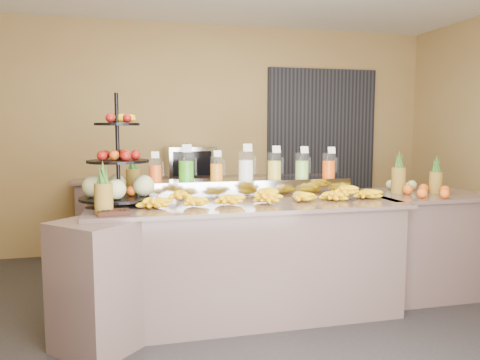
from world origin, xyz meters
name	(u,v)px	position (x,y,z in m)	size (l,w,h in m)	color
ground	(255,326)	(0.00, 0.00, 0.00)	(6.00, 6.00, 0.00)	black
room_envelope	(253,89)	(0.19, 0.79, 1.88)	(6.04, 5.02, 2.82)	olive
buffet_counter	(233,259)	(-0.12, 0.26, 0.47)	(2.75, 1.25, 0.93)	gray
right_counter	(419,242)	(1.70, 0.40, 0.47)	(1.08, 0.88, 0.93)	gray
back_ledge	(206,215)	(0.00, 2.25, 0.47)	(3.10, 0.55, 0.93)	gray
pitcher_tray	(246,188)	(0.07, 0.58, 1.01)	(1.85, 0.30, 0.15)	gray
juice_pitcher_orange_a	(155,171)	(-0.71, 0.58, 1.17)	(0.11, 0.11, 0.26)	silver
juice_pitcher_green	(186,168)	(-0.45, 0.58, 1.19)	(0.13, 0.14, 0.32)	silver
juice_pitcher_orange_b	(217,170)	(-0.19, 0.58, 1.17)	(0.11, 0.11, 0.27)	silver
juice_pitcher_milk	(246,167)	(0.07, 0.58, 1.19)	(0.13, 0.14, 0.32)	silver
juice_pitcher_lemon	(274,167)	(0.33, 0.58, 1.18)	(0.13, 0.13, 0.30)	silver
juice_pitcher_lime	(302,167)	(0.59, 0.58, 1.18)	(0.12, 0.13, 0.29)	silver
juice_pitcher_orange_c	(329,166)	(0.85, 0.58, 1.18)	(0.12, 0.12, 0.29)	silver
banana_heap	(265,194)	(0.14, 0.22, 1.00)	(1.98, 0.18, 0.16)	yellow
fruit_stand	(124,176)	(-0.96, 0.42, 1.15)	(0.75, 0.75, 0.86)	black
condiment_caddy	(114,213)	(-1.03, -0.07, 0.95)	(0.21, 0.16, 0.03)	black
pineapple_left_a	(104,194)	(-1.10, -0.01, 1.07)	(0.13, 0.13, 0.37)	brown
pineapple_left_b	(134,180)	(-0.88, 0.78, 1.08)	(0.13, 0.13, 0.40)	brown
right_fruit_pile	(422,186)	(1.63, 0.31, 1.00)	(0.44, 0.43, 0.23)	brown
oven_warmer	(190,162)	(-0.19, 2.25, 1.12)	(0.56, 0.39, 0.38)	gray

